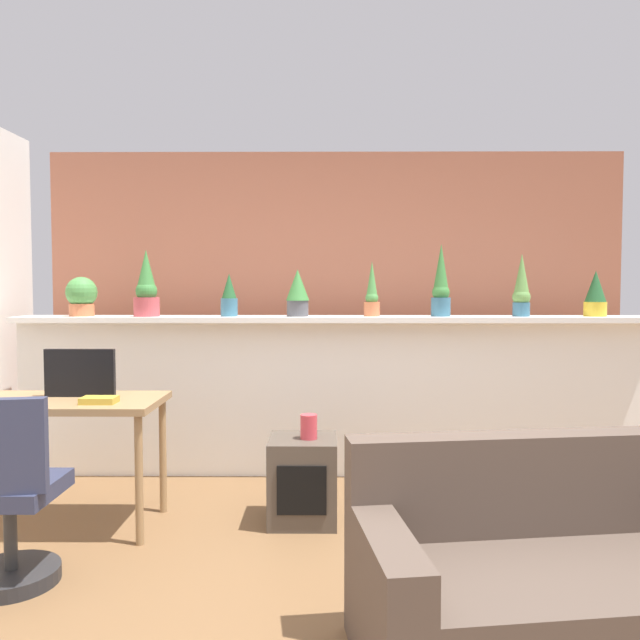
{
  "coord_description": "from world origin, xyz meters",
  "views": [
    {
      "loc": [
        -0.09,
        -2.65,
        1.39
      ],
      "look_at": [
        -0.12,
        1.35,
        1.19
      ],
      "focal_mm": 35.33,
      "sensor_mm": 36.0,
      "label": 1
    }
  ],
  "objects_px": {
    "potted_plant_0": "(82,296)",
    "side_cube_shelf": "(303,480)",
    "potted_plant_5": "(441,285)",
    "vase_on_shelf": "(309,427)",
    "potted_plant_3": "(298,292)",
    "book_on_desk": "(99,400)",
    "couch": "(566,587)",
    "potted_plant_1": "(146,289)",
    "potted_plant_7": "(595,294)",
    "potted_plant_4": "(372,294)",
    "desk": "(65,414)",
    "office_chair": "(5,506)",
    "potted_plant_6": "(522,288)",
    "tv_monitor": "(80,373)",
    "potted_plant_2": "(229,296)"
  },
  "relations": [
    {
      "from": "potted_plant_4",
      "to": "office_chair",
      "type": "xyz_separation_m",
      "value": [
        -1.81,
        -1.78,
        -0.96
      ]
    },
    {
      "from": "book_on_desk",
      "to": "side_cube_shelf",
      "type": "bearing_deg",
      "value": 11.58
    },
    {
      "from": "tv_monitor",
      "to": "couch",
      "type": "relative_size",
      "value": 0.25
    },
    {
      "from": "potted_plant_7",
      "to": "couch",
      "type": "xyz_separation_m",
      "value": [
        -1.08,
        -2.32,
        -1.06
      ]
    },
    {
      "from": "potted_plant_1",
      "to": "book_on_desk",
      "type": "bearing_deg",
      "value": -87.62
    },
    {
      "from": "desk",
      "to": "potted_plant_7",
      "type": "bearing_deg",
      "value": 16.45
    },
    {
      "from": "potted_plant_0",
      "to": "side_cube_shelf",
      "type": "xyz_separation_m",
      "value": [
        1.66,
        -0.93,
        -1.08
      ]
    },
    {
      "from": "side_cube_shelf",
      "to": "vase_on_shelf",
      "type": "height_order",
      "value": "vase_on_shelf"
    },
    {
      "from": "desk",
      "to": "office_chair",
      "type": "xyz_separation_m",
      "value": [
        0.04,
        -0.76,
        -0.28
      ]
    },
    {
      "from": "potted_plant_2",
      "to": "potted_plant_4",
      "type": "relative_size",
      "value": 0.77
    },
    {
      "from": "potted_plant_0",
      "to": "potted_plant_3",
      "type": "height_order",
      "value": "potted_plant_3"
    },
    {
      "from": "potted_plant_5",
      "to": "vase_on_shelf",
      "type": "distance_m",
      "value": 1.56
    },
    {
      "from": "potted_plant_7",
      "to": "vase_on_shelf",
      "type": "relative_size",
      "value": 2.33
    },
    {
      "from": "potted_plant_3",
      "to": "potted_plant_5",
      "type": "bearing_deg",
      "value": 0.18
    },
    {
      "from": "potted_plant_3",
      "to": "side_cube_shelf",
      "type": "bearing_deg",
      "value": -85.7
    },
    {
      "from": "vase_on_shelf",
      "to": "potted_plant_7",
      "type": "bearing_deg",
      "value": 24.41
    },
    {
      "from": "potted_plant_6",
      "to": "tv_monitor",
      "type": "xyz_separation_m",
      "value": [
        -2.87,
        -0.93,
        -0.5
      ]
    },
    {
      "from": "potted_plant_6",
      "to": "couch",
      "type": "relative_size",
      "value": 0.28
    },
    {
      "from": "potted_plant_0",
      "to": "potted_plant_5",
      "type": "xyz_separation_m",
      "value": [
        2.64,
        -0.02,
        0.08
      ]
    },
    {
      "from": "potted_plant_2",
      "to": "desk",
      "type": "xyz_separation_m",
      "value": [
        -0.8,
        -1.0,
        -0.66
      ]
    },
    {
      "from": "potted_plant_1",
      "to": "book_on_desk",
      "type": "relative_size",
      "value": 2.55
    },
    {
      "from": "potted_plant_7",
      "to": "couch",
      "type": "height_order",
      "value": "potted_plant_7"
    },
    {
      "from": "potted_plant_0",
      "to": "potted_plant_1",
      "type": "bearing_deg",
      "value": -4.5
    },
    {
      "from": "desk",
      "to": "couch",
      "type": "height_order",
      "value": "couch"
    },
    {
      "from": "potted_plant_5",
      "to": "potted_plant_6",
      "type": "bearing_deg",
      "value": -0.31
    },
    {
      "from": "potted_plant_3",
      "to": "potted_plant_7",
      "type": "bearing_deg",
      "value": 0.53
    },
    {
      "from": "potted_plant_4",
      "to": "potted_plant_5",
      "type": "xyz_separation_m",
      "value": [
        0.5,
        -0.01,
        0.06
      ]
    },
    {
      "from": "potted_plant_3",
      "to": "potted_plant_1",
      "type": "bearing_deg",
      "value": -178.98
    },
    {
      "from": "potted_plant_3",
      "to": "book_on_desk",
      "type": "xyz_separation_m",
      "value": [
        -1.05,
        -1.14,
        -0.59
      ]
    },
    {
      "from": "book_on_desk",
      "to": "couch",
      "type": "distance_m",
      "value": 2.49
    },
    {
      "from": "potted_plant_6",
      "to": "desk",
      "type": "bearing_deg",
      "value": -161.05
    },
    {
      "from": "potted_plant_2",
      "to": "book_on_desk",
      "type": "distance_m",
      "value": 1.38
    },
    {
      "from": "side_cube_shelf",
      "to": "vase_on_shelf",
      "type": "xyz_separation_m",
      "value": [
        0.04,
        -0.01,
        0.32
      ]
    },
    {
      "from": "potted_plant_4",
      "to": "tv_monitor",
      "type": "bearing_deg",
      "value": -152.09
    },
    {
      "from": "couch",
      "to": "side_cube_shelf",
      "type": "bearing_deg",
      "value": 126.35
    },
    {
      "from": "potted_plant_2",
      "to": "potted_plant_5",
      "type": "relative_size",
      "value": 0.59
    },
    {
      "from": "potted_plant_1",
      "to": "potted_plant_7",
      "type": "height_order",
      "value": "potted_plant_1"
    },
    {
      "from": "potted_plant_5",
      "to": "vase_on_shelf",
      "type": "relative_size",
      "value": 3.69
    },
    {
      "from": "office_chair",
      "to": "vase_on_shelf",
      "type": "relative_size",
      "value": 6.34
    },
    {
      "from": "potted_plant_4",
      "to": "tv_monitor",
      "type": "relative_size",
      "value": 0.99
    },
    {
      "from": "potted_plant_0",
      "to": "couch",
      "type": "bearing_deg",
      "value": -40.87
    },
    {
      "from": "potted_plant_3",
      "to": "potted_plant_4",
      "type": "distance_m",
      "value": 0.54
    },
    {
      "from": "potted_plant_5",
      "to": "side_cube_shelf",
      "type": "height_order",
      "value": "potted_plant_5"
    },
    {
      "from": "book_on_desk",
      "to": "potted_plant_1",
      "type": "bearing_deg",
      "value": 92.38
    },
    {
      "from": "potted_plant_5",
      "to": "potted_plant_2",
      "type": "bearing_deg",
      "value": -179.59
    },
    {
      "from": "potted_plant_5",
      "to": "desk",
      "type": "relative_size",
      "value": 0.48
    },
    {
      "from": "tv_monitor",
      "to": "potted_plant_3",
      "type": "bearing_deg",
      "value": 36.77
    },
    {
      "from": "potted_plant_1",
      "to": "potted_plant_2",
      "type": "relative_size",
      "value": 1.55
    },
    {
      "from": "office_chair",
      "to": "potted_plant_6",
      "type": "bearing_deg",
      "value": 31.34
    },
    {
      "from": "potted_plant_0",
      "to": "potted_plant_4",
      "type": "bearing_deg",
      "value": -0.03
    }
  ]
}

